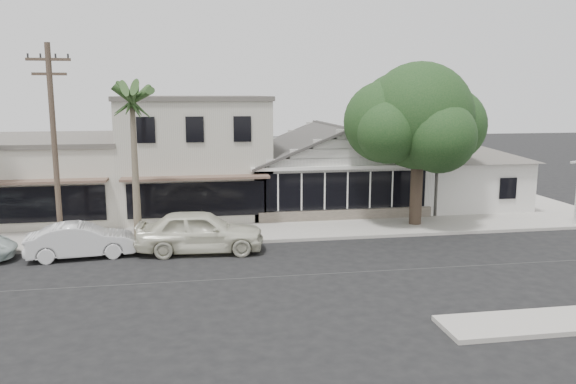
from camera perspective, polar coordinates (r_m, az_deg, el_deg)
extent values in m
plane|color=black|center=(21.64, -0.89, -8.58)|extent=(140.00, 140.00, 0.00)
cube|color=#9E9991|center=(28.30, -19.35, -4.52)|extent=(90.00, 3.50, 0.15)
cube|color=silver|center=(34.19, 4.21, 0.89)|extent=(10.00, 8.00, 3.00)
cube|color=black|center=(30.28, 6.04, 0.16)|extent=(8.80, 0.10, 2.00)
cube|color=#60564C|center=(30.56, 5.99, -2.43)|extent=(9.60, 0.18, 0.70)
cube|color=silver|center=(36.12, 17.33, 0.95)|extent=(6.00, 6.00, 3.00)
cube|color=beige|center=(33.98, -9.41, 3.70)|extent=(8.00, 10.00, 6.50)
cube|color=beige|center=(35.26, -24.14, 1.30)|extent=(10.00, 10.00, 4.20)
cylinder|color=brown|center=(26.26, -22.61, 4.00)|extent=(0.24, 0.24, 9.00)
cube|color=brown|center=(26.19, -23.18, 12.29)|extent=(1.80, 0.12, 0.12)
cube|color=brown|center=(26.17, -23.09, 10.98)|extent=(1.40, 0.12, 0.12)
imported|color=beige|center=(24.91, -8.90, -3.96)|extent=(5.66, 2.60, 1.88)
imported|color=silver|center=(25.47, -20.25, -4.64)|extent=(4.61, 2.10, 1.47)
cylinder|color=#4D3F2F|center=(29.91, 12.88, -0.30)|extent=(0.63, 0.63, 3.36)
sphere|color=black|center=(29.48, 13.19, 7.54)|extent=(5.45, 5.45, 5.45)
sphere|color=black|center=(30.85, 15.95, 6.54)|extent=(3.98, 3.98, 3.98)
sphere|color=black|center=(29.28, 9.79, 7.03)|extent=(4.19, 4.19, 4.19)
sphere|color=black|center=(28.26, 15.13, 5.45)|extent=(3.56, 3.56, 3.56)
sphere|color=black|center=(30.80, 10.91, 8.30)|extent=(3.77, 3.77, 3.77)
sphere|color=black|center=(31.30, 14.35, 8.97)|extent=(3.36, 3.36, 3.36)
sphere|color=black|center=(28.05, 10.21, 6.03)|extent=(3.15, 3.15, 3.15)
cone|color=#726651|center=(26.31, -15.24, 1.59)|extent=(0.39, 0.39, 6.42)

